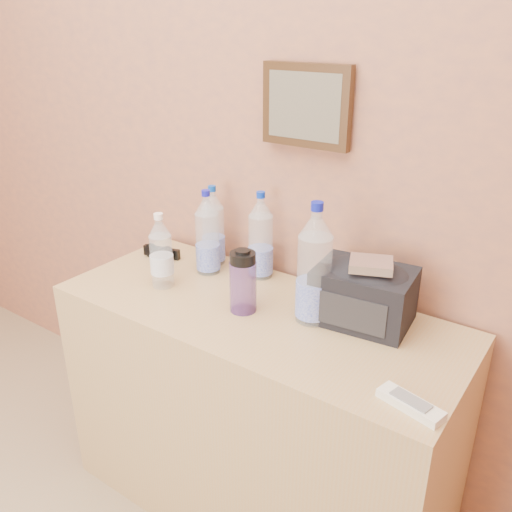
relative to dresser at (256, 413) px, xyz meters
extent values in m
plane|color=#B8744B|center=(-0.26, 0.29, 0.94)|extent=(4.00, 0.00, 4.00)
cube|color=tan|center=(0.00, 0.00, 0.00)|extent=(1.30, 0.54, 0.81)
cylinder|color=white|center=(-0.30, 0.13, 0.54)|extent=(0.08, 0.08, 0.26)
cylinder|color=#1316B0|center=(-0.30, 0.13, 0.70)|extent=(0.03, 0.03, 0.02)
cylinder|color=silver|center=(-0.33, 0.20, 0.53)|extent=(0.08, 0.08, 0.26)
cylinder|color=#083FAE|center=(-0.33, 0.20, 0.69)|extent=(0.03, 0.03, 0.02)
cylinder|color=white|center=(-0.13, 0.21, 0.54)|extent=(0.08, 0.08, 0.27)
cylinder|color=#0830BD|center=(-0.13, 0.21, 0.70)|extent=(0.03, 0.03, 0.02)
cylinder|color=white|center=(0.17, 0.05, 0.57)|extent=(0.10, 0.10, 0.32)
cylinder|color=#0F19AA|center=(0.17, 0.05, 0.76)|extent=(0.04, 0.04, 0.02)
cylinder|color=silver|center=(-0.35, -0.05, 0.52)|extent=(0.07, 0.07, 0.22)
cylinder|color=white|center=(-0.35, -0.05, 0.65)|extent=(0.03, 0.03, 0.02)
cylinder|color=#61388B|center=(-0.03, -0.03, 0.49)|extent=(0.08, 0.08, 0.16)
cylinder|color=black|center=(-0.03, -0.03, 0.59)|extent=(0.08, 0.08, 0.04)
cube|color=white|center=(0.56, -0.18, 0.42)|extent=(0.17, 0.09, 0.02)
cube|color=white|center=(0.32, 0.10, 0.61)|extent=(0.15, 0.14, 0.02)
camera|label=1|loc=(0.85, -1.21, 1.24)|focal=38.00mm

